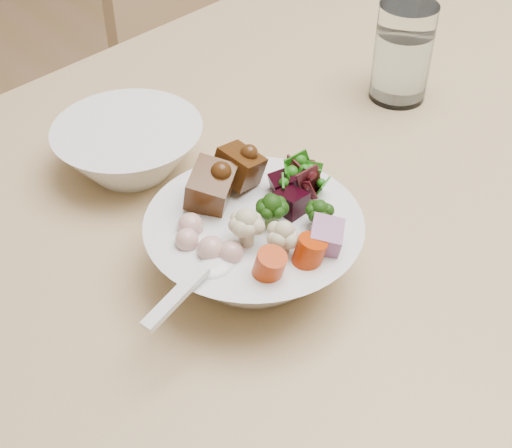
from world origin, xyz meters
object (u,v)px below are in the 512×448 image
at_px(water_glass, 402,56).
at_px(food_bowl, 254,240).
at_px(dining_table, 451,159).
at_px(chair_far, 217,81).
at_px(side_bowl, 129,149).

bearing_deg(water_glass, food_bowl, -159.71).
xyz_separation_m(dining_table, chair_far, (0.11, 0.67, -0.22)).
relative_size(chair_far, side_bowl, 4.97).
xyz_separation_m(food_bowl, side_bowl, (-0.01, 0.21, -0.01)).
height_order(water_glass, side_bowl, water_glass).
distance_m(dining_table, food_bowl, 0.40).
distance_m(chair_far, side_bowl, 0.79).
height_order(chair_far, side_bowl, chair_far).
relative_size(dining_table, water_glass, 13.90).
height_order(dining_table, food_bowl, food_bowl).
bearing_deg(water_glass, chair_far, 76.08).
relative_size(food_bowl, side_bowl, 1.22).
bearing_deg(food_bowl, dining_table, 7.62).
distance_m(chair_far, food_bowl, 0.94).
xyz_separation_m(dining_table, side_bowl, (-0.39, 0.16, 0.11)).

